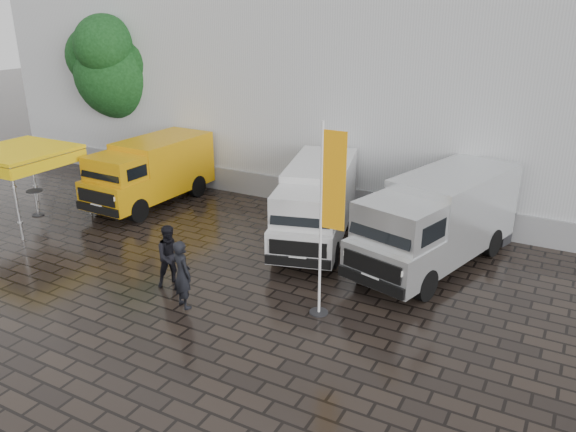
# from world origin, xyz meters

# --- Properties ---
(ground) EXTENTS (120.00, 120.00, 0.00)m
(ground) POSITION_xyz_m (0.00, 0.00, 0.00)
(ground) COLOR black
(ground) RESTS_ON ground
(exhibition_hall) EXTENTS (44.00, 16.00, 12.00)m
(exhibition_hall) POSITION_xyz_m (2.00, 16.00, 6.00)
(exhibition_hall) COLOR silver
(exhibition_hall) RESTS_ON ground
(hall_plinth) EXTENTS (44.00, 0.15, 1.00)m
(hall_plinth) POSITION_xyz_m (2.00, 7.95, 0.50)
(hall_plinth) COLOR gray
(hall_plinth) RESTS_ON ground
(van_yellow) EXTENTS (2.33, 5.69, 2.60)m
(van_yellow) POSITION_xyz_m (-9.11, 5.02, 1.30)
(van_yellow) COLOR #CE8C0A
(van_yellow) RESTS_ON ground
(van_white) EXTENTS (3.58, 6.38, 2.63)m
(van_white) POSITION_xyz_m (-1.50, 4.70, 1.31)
(van_white) COLOR silver
(van_white) RESTS_ON ground
(van_silver) EXTENTS (3.88, 6.93, 2.85)m
(van_silver) POSITION_xyz_m (2.58, 4.70, 1.43)
(van_silver) COLOR silver
(van_silver) RESTS_ON ground
(canopy_tent) EXTENTS (3.30, 3.30, 2.74)m
(canopy_tent) POSITION_xyz_m (-12.08, 1.41, 2.57)
(canopy_tent) COLOR silver
(canopy_tent) RESTS_ON ground
(flagpole) EXTENTS (0.88, 0.50, 5.15)m
(flagpole) POSITION_xyz_m (0.88, 0.36, 2.89)
(flagpole) COLOR black
(flagpole) RESTS_ON ground
(tree) EXTENTS (4.25, 4.28, 7.64)m
(tree) POSITION_xyz_m (-13.88, 8.80, 4.90)
(tree) COLOR black
(tree) RESTS_ON ground
(cocktail_table) EXTENTS (0.60, 0.60, 1.01)m
(cocktail_table) POSITION_xyz_m (-12.14, 1.85, 0.51)
(cocktail_table) COLOR black
(cocktail_table) RESTS_ON ground
(wheelie_bin) EXTENTS (0.85, 0.85, 1.12)m
(wheelie_bin) POSITION_xyz_m (4.10, 7.58, 0.56)
(wheelie_bin) COLOR black
(wheelie_bin) RESTS_ON ground
(person_front) EXTENTS (0.83, 0.70, 1.93)m
(person_front) POSITION_xyz_m (-2.69, -1.05, 0.96)
(person_front) COLOR black
(person_front) RESTS_ON ground
(person_tent) EXTENTS (1.08, 1.14, 1.86)m
(person_tent) POSITION_xyz_m (-3.75, -0.23, 0.93)
(person_tent) COLOR black
(person_tent) RESTS_ON ground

